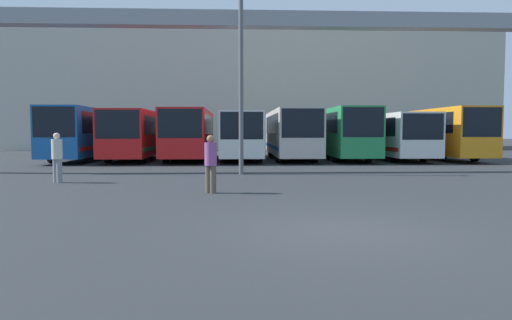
# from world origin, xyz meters

# --- Properties ---
(ground_plane) EXTENTS (200.00, 200.00, 0.00)m
(ground_plane) POSITION_xyz_m (0.00, 0.00, 0.00)
(ground_plane) COLOR #2D3033
(building_backdrop) EXTENTS (49.84, 12.00, 12.40)m
(building_backdrop) POSITION_xyz_m (0.00, 42.57, 6.20)
(building_backdrop) COLOR #B7B2A3
(building_backdrop) RESTS_ON ground
(overhead_gantry) EXTENTS (32.68, 0.80, 7.34)m
(overhead_gantry) POSITION_xyz_m (0.00, 12.90, 6.23)
(overhead_gantry) COLOR gray
(overhead_gantry) RESTS_ON ground
(bus_slot_0) EXTENTS (2.47, 10.68, 3.30)m
(bus_slot_0) POSITION_xyz_m (-11.73, 21.83, 1.89)
(bus_slot_0) COLOR #1959A5
(bus_slot_0) RESTS_ON ground
(bus_slot_1) EXTENTS (2.61, 10.09, 3.12)m
(bus_slot_1) POSITION_xyz_m (-8.38, 21.53, 1.80)
(bus_slot_1) COLOR red
(bus_slot_1) RESTS_ON ground
(bus_slot_2) EXTENTS (2.62, 10.32, 3.19)m
(bus_slot_2) POSITION_xyz_m (-5.03, 21.65, 1.84)
(bus_slot_2) COLOR red
(bus_slot_2) RESTS_ON ground
(bus_slot_3) EXTENTS (2.57, 10.73, 3.03)m
(bus_slot_3) POSITION_xyz_m (-1.68, 21.85, 1.75)
(bus_slot_3) COLOR silver
(bus_slot_3) RESTS_ON ground
(bus_slot_4) EXTENTS (2.59, 11.55, 3.22)m
(bus_slot_4) POSITION_xyz_m (1.68, 22.26, 1.86)
(bus_slot_4) COLOR beige
(bus_slot_4) RESTS_ON ground
(bus_slot_5) EXTENTS (2.52, 11.84, 3.30)m
(bus_slot_5) POSITION_xyz_m (5.03, 22.41, 1.90)
(bus_slot_5) COLOR #268C4C
(bus_slot_5) RESTS_ON ground
(bus_slot_6) EXTENTS (2.56, 11.17, 2.96)m
(bus_slot_6) POSITION_xyz_m (8.38, 22.07, 1.71)
(bus_slot_6) COLOR silver
(bus_slot_6) RESTS_ON ground
(bus_slot_7) EXTENTS (2.45, 12.23, 3.31)m
(bus_slot_7) POSITION_xyz_m (11.73, 22.60, 1.91)
(bus_slot_7) COLOR orange
(bus_slot_7) RESTS_ON ground
(pedestrian_near_left) EXTENTS (0.38, 0.38, 1.82)m
(pedestrian_near_left) POSITION_xyz_m (-8.50, 8.48, 0.97)
(pedestrian_near_left) COLOR gray
(pedestrian_near_left) RESTS_ON ground
(pedestrian_far_center) EXTENTS (0.37, 0.37, 1.76)m
(pedestrian_far_center) POSITION_xyz_m (-2.76, 5.43, 0.94)
(pedestrian_far_center) COLOR brown
(pedestrian_far_center) RESTS_ON ground
(lamp_post) EXTENTS (0.36, 0.36, 7.88)m
(lamp_post) POSITION_xyz_m (-1.77, 11.41, 4.30)
(lamp_post) COLOR #595B60
(lamp_post) RESTS_ON ground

